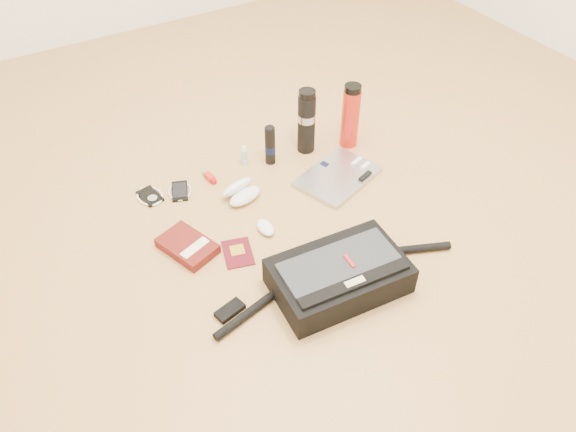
# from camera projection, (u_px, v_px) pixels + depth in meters

# --- Properties ---
(ground) EXTENTS (4.00, 4.00, 0.00)m
(ground) POSITION_uv_depth(u_px,v_px,m) (305.00, 232.00, 2.12)
(ground) COLOR tan
(ground) RESTS_ON ground
(messenger_bag) EXTENTS (0.92, 0.31, 0.13)m
(messenger_bag) POSITION_uv_depth(u_px,v_px,m) (338.00, 276.00, 1.89)
(messenger_bag) COLOR black
(messenger_bag) RESTS_ON ground
(laptop) EXTENTS (0.39, 0.33, 0.03)m
(laptop) POSITION_uv_depth(u_px,v_px,m) (338.00, 176.00, 2.35)
(laptop) COLOR #A5A5A7
(laptop) RESTS_ON ground
(book) EXTENTS (0.20, 0.24, 0.04)m
(book) POSITION_uv_depth(u_px,v_px,m) (188.00, 246.00, 2.05)
(book) COLOR #4F110D
(book) RESTS_ON ground
(passport) EXTENTS (0.14, 0.16, 0.01)m
(passport) POSITION_uv_depth(u_px,v_px,m) (238.00, 253.00, 2.04)
(passport) COLOR #490914
(passport) RESTS_ON ground
(mouse) EXTENTS (0.06, 0.10, 0.03)m
(mouse) POSITION_uv_depth(u_px,v_px,m) (266.00, 227.00, 2.12)
(mouse) COLOR white
(mouse) RESTS_ON ground
(sunglasses_case) EXTENTS (0.18, 0.16, 0.09)m
(sunglasses_case) POSITION_uv_depth(u_px,v_px,m) (241.00, 192.00, 2.25)
(sunglasses_case) COLOR silver
(sunglasses_case) RESTS_ON ground
(ipod) EXTENTS (0.11, 0.12, 0.01)m
(ipod) POSITION_uv_depth(u_px,v_px,m) (150.00, 196.00, 2.27)
(ipod) COLOR black
(ipod) RESTS_ON ground
(phone) EXTENTS (0.12, 0.13, 0.01)m
(phone) POSITION_uv_depth(u_px,v_px,m) (180.00, 191.00, 2.29)
(phone) COLOR black
(phone) RESTS_ON ground
(inhaler) EXTENTS (0.03, 0.09, 0.02)m
(inhaler) POSITION_uv_depth(u_px,v_px,m) (209.00, 177.00, 2.35)
(inhaler) COLOR #AF2217
(inhaler) RESTS_ON ground
(spray_bottle) EXTENTS (0.03, 0.03, 0.10)m
(spray_bottle) POSITION_uv_depth(u_px,v_px,m) (244.00, 156.00, 2.40)
(spray_bottle) COLOR #A7C5DC
(spray_bottle) RESTS_ON ground
(aerosol_can) EXTENTS (0.06, 0.06, 0.19)m
(aerosol_can) POSITION_uv_depth(u_px,v_px,m) (270.00, 145.00, 2.38)
(aerosol_can) COLOR black
(aerosol_can) RESTS_ON ground
(thermos_black) EXTENTS (0.10, 0.10, 0.30)m
(thermos_black) POSITION_uv_depth(u_px,v_px,m) (306.00, 121.00, 2.40)
(thermos_black) COLOR black
(thermos_black) RESTS_ON ground
(thermos_red) EXTENTS (0.10, 0.10, 0.30)m
(thermos_red) POSITION_uv_depth(u_px,v_px,m) (350.00, 116.00, 2.44)
(thermos_red) COLOR red
(thermos_red) RESTS_ON ground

